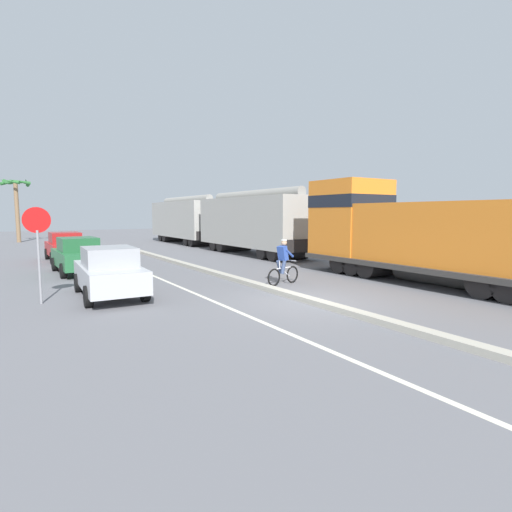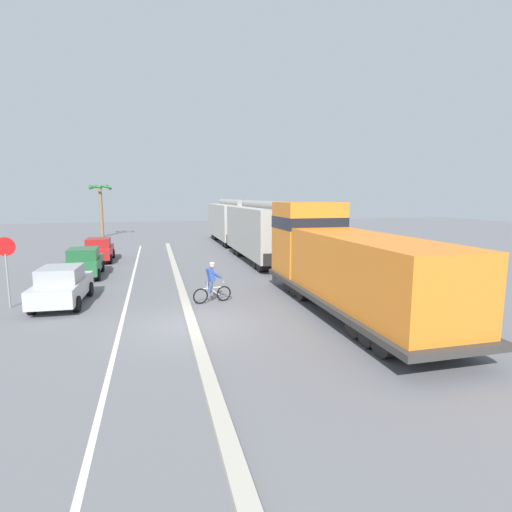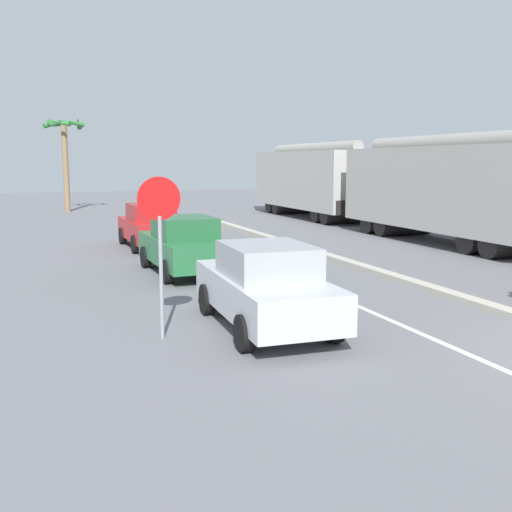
{
  "view_description": "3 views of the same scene",
  "coord_description": "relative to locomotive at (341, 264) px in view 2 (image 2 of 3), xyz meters",
  "views": [
    {
      "loc": [
        -7.66,
        -9.34,
        2.7
      ],
      "look_at": [
        0.55,
        3.82,
        1.03
      ],
      "focal_mm": 28.0,
      "sensor_mm": 36.0,
      "label": 1
    },
    {
      "loc": [
        -1.15,
        -13.66,
        4.48
      ],
      "look_at": [
        3.13,
        3.04,
        1.89
      ],
      "focal_mm": 28.0,
      "sensor_mm": 36.0,
      "label": 2
    },
    {
      "loc": [
        -9.0,
        -6.3,
        3.13
      ],
      "look_at": [
        -4.1,
        6.69,
        0.94
      ],
      "focal_mm": 42.0,
      "sensor_mm": 36.0,
      "label": 3
    }
  ],
  "objects": [
    {
      "name": "palm_tree_near",
      "position": [
        -12.81,
        33.14,
        2.66
      ],
      "size": [
        2.55,
        2.72,
        5.93
      ],
      "color": "#846647",
      "rests_on": "ground"
    },
    {
      "name": "median_curb",
      "position": [
        -6.01,
        5.37,
        -1.72
      ],
      "size": [
        0.36,
        36.0,
        0.16
      ],
      "primitive_type": "cube",
      "color": "#B2AD9E",
      "rests_on": "ground"
    },
    {
      "name": "locomotive",
      "position": [
        0.0,
        0.0,
        0.0
      ],
      "size": [
        3.1,
        11.61,
        4.2
      ],
      "color": "orange",
      "rests_on": "ground"
    },
    {
      "name": "parked_car_green",
      "position": [
        -11.02,
        9.43,
        -0.98
      ],
      "size": [
        1.93,
        4.25,
        1.62
      ],
      "color": "#286B3D",
      "rests_on": "ground"
    },
    {
      "name": "hopper_car_lead",
      "position": [
        0.0,
        12.16,
        0.28
      ],
      "size": [
        2.9,
        10.6,
        4.18
      ],
      "color": "#A6A49C",
      "rests_on": "ground"
    },
    {
      "name": "parked_car_silver",
      "position": [
        -10.94,
        3.36,
        -0.98
      ],
      "size": [
        1.96,
        4.26,
        1.62
      ],
      "color": "#B7BABF",
      "rests_on": "ground"
    },
    {
      "name": "parked_car_red",
      "position": [
        -10.92,
        14.94,
        -0.98
      ],
      "size": [
        1.9,
        4.23,
        1.62
      ],
      "color": "red",
      "rests_on": "ground"
    },
    {
      "name": "lane_stripe",
      "position": [
        -8.41,
        5.37,
        -1.79
      ],
      "size": [
        0.14,
        36.0,
        0.01
      ],
      "primitive_type": "cube",
      "color": "silver",
      "rests_on": "ground"
    },
    {
      "name": "hopper_car_middle",
      "position": [
        0.0,
        23.76,
        0.28
      ],
      "size": [
        2.9,
        10.6,
        4.18
      ],
      "color": "#ACA9A2",
      "rests_on": "ground"
    },
    {
      "name": "ground_plane",
      "position": [
        -6.01,
        -0.63,
        -1.8
      ],
      "size": [
        120.0,
        120.0,
        0.0
      ],
      "primitive_type": "plane",
      "color": "slate"
    },
    {
      "name": "stop_sign",
      "position": [
        -12.92,
        3.38,
        0.23
      ],
      "size": [
        0.76,
        0.08,
        2.88
      ],
      "color": "gray",
      "rests_on": "ground"
    },
    {
      "name": "cyclist",
      "position": [
        -4.88,
        2.17,
        -0.98
      ],
      "size": [
        1.68,
        0.56,
        1.71
      ],
      "color": "black",
      "rests_on": "ground"
    }
  ]
}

